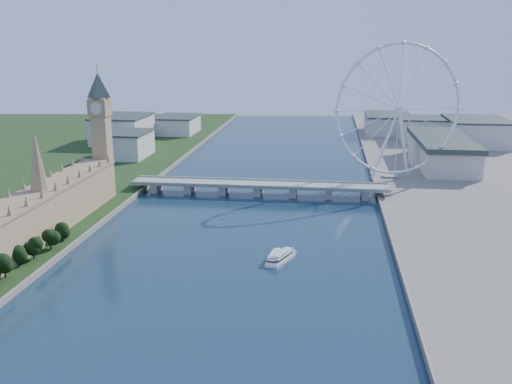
# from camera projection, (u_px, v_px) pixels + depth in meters

# --- Properties ---
(parliament_range) EXTENTS (24.00, 200.00, 70.00)m
(parliament_range) POSITION_uv_depth(u_px,v_px,m) (42.00, 212.00, 375.46)
(parliament_range) COLOR tan
(parliament_range) RESTS_ON ground
(big_ben) EXTENTS (20.02, 20.02, 110.00)m
(big_ben) POSITION_uv_depth(u_px,v_px,m) (100.00, 118.00, 466.64)
(big_ben) COLOR tan
(big_ben) RESTS_ON ground
(westminster_bridge) EXTENTS (220.00, 22.00, 9.50)m
(westminster_bridge) POSITION_uv_depth(u_px,v_px,m) (258.00, 187.00, 487.57)
(westminster_bridge) COLOR gray
(westminster_bridge) RESTS_ON ground
(london_eye) EXTENTS (113.60, 39.12, 124.30)m
(london_eye) POSITION_uv_depth(u_px,v_px,m) (399.00, 110.00, 510.12)
(london_eye) COLOR silver
(london_eye) RESTS_ON ground
(county_hall) EXTENTS (54.00, 144.00, 35.00)m
(county_hall) POSITION_uv_depth(u_px,v_px,m) (440.00, 167.00, 592.61)
(county_hall) COLOR beige
(county_hall) RESTS_ON ground
(city_skyline) EXTENTS (505.00, 280.00, 32.00)m
(city_skyline) POSITION_uv_depth(u_px,v_px,m) (313.00, 130.00, 729.48)
(city_skyline) COLOR beige
(city_skyline) RESTS_ON ground
(tour_boat_near) EXTENTS (10.13, 26.29, 5.62)m
(tour_boat_near) POSITION_uv_depth(u_px,v_px,m) (274.00, 261.00, 340.83)
(tour_boat_near) COLOR white
(tour_boat_near) RESTS_ON ground
(tour_boat_far) EXTENTS (17.01, 27.85, 6.01)m
(tour_boat_far) POSITION_uv_depth(u_px,v_px,m) (282.00, 261.00, 341.52)
(tour_boat_far) COLOR silver
(tour_boat_far) RESTS_ON ground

